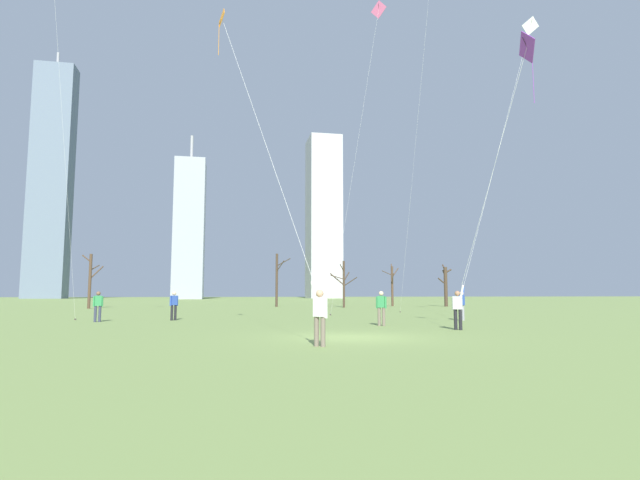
# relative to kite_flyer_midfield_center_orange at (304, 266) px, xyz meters

# --- Properties ---
(ground_plane) EXTENTS (400.00, 400.00, 0.00)m
(ground_plane) POSITION_rel_kite_flyer_midfield_center_orange_xyz_m (2.04, 2.11, -2.34)
(ground_plane) COLOR #7A934C
(kite_flyer_midfield_center_orange) EXTENTS (3.36, 6.40, 13.31)m
(kite_flyer_midfield_center_orange) POSITION_rel_kite_flyer_midfield_center_orange_xyz_m (0.00, 0.00, 0.00)
(kite_flyer_midfield_center_orange) COLOR #726656
(kite_flyer_midfield_center_orange) RESTS_ON ground
(kite_flyer_midfield_right_purple) EXTENTS (1.80, 4.40, 11.23)m
(kite_flyer_midfield_right_purple) POSITION_rel_kite_flyer_midfield_center_orange_xyz_m (7.49, 4.06, 0.34)
(kite_flyer_midfield_right_purple) COLOR black
(kite_flyer_midfield_right_purple) RESTS_ON ground
(kite_flyer_far_back_white) EXTENTS (7.41, 2.52, 19.82)m
(kite_flyer_far_back_white) POSITION_rel_kite_flyer_midfield_center_orange_xyz_m (12.00, 11.80, 2.03)
(kite_flyer_far_back_white) COLOR gray
(kite_flyer_far_back_white) RESTS_ON ground
(bystander_watching_nearby) EXTENTS (0.44, 0.35, 1.62)m
(bystander_watching_nearby) POSITION_rel_kite_flyer_midfield_center_orange_xyz_m (-5.13, 14.59, -1.44)
(bystander_watching_nearby) COLOR black
(bystander_watching_nearby) RESTS_ON ground
(bystander_strolling_midfield) EXTENTS (0.45, 0.35, 1.62)m
(bystander_strolling_midfield) POSITION_rel_kite_flyer_midfield_center_orange_xyz_m (4.92, 7.84, -1.44)
(bystander_strolling_midfield) COLOR #726656
(bystander_strolling_midfield) RESTS_ON ground
(bystander_far_off_by_trees) EXTENTS (0.49, 0.30, 1.62)m
(bystander_far_off_by_trees) POSITION_rel_kite_flyer_midfield_center_orange_xyz_m (-8.95, 13.68, -1.44)
(bystander_far_off_by_trees) COLOR #33384C
(bystander_far_off_by_trees) RESTS_ON ground
(distant_kite_low_near_trees_red) EXTENTS (0.19, 7.67, 23.86)m
(distant_kite_low_near_trees_red) POSITION_rel_kite_flyer_midfield_center_orange_xyz_m (11.53, 17.30, 17.95)
(distant_kite_low_near_trees_red) COLOR red
(distant_kite_low_near_trees_red) RESTS_ON ground
(distant_kite_drifting_left_pink) EXTENTS (3.89, 1.70, 22.61)m
(distant_kite_drifting_left_pink) POSITION_rel_kite_flyer_midfield_center_orange_xyz_m (8.03, 18.19, 18.05)
(distant_kite_drifting_left_pink) COLOR pink
(distant_kite_drifting_left_pink) RESTS_ON ground
(bare_tree_right_of_center) EXTENTS (1.59, 1.69, 5.99)m
(bare_tree_right_of_center) POSITION_rel_kite_flyer_midfield_center_orange_xyz_m (3.51, 41.77, 0.82)
(bare_tree_right_of_center) COLOR #423326
(bare_tree_right_of_center) RESTS_ON ground
(bare_tree_far_right_edge) EXTENTS (2.06, 1.21, 4.90)m
(bare_tree_far_right_edge) POSITION_rel_kite_flyer_midfield_center_orange_xyz_m (22.82, 39.60, 0.20)
(bare_tree_far_right_edge) COLOR #423326
(bare_tree_far_right_edge) RESTS_ON ground
(bare_tree_rightmost) EXTENTS (2.48, 2.74, 5.12)m
(bare_tree_rightmost) POSITION_rel_kite_flyer_midfield_center_orange_xyz_m (17.34, 42.48, 0.31)
(bare_tree_rightmost) COLOR #4C3828
(bare_tree_rightmost) RESTS_ON ground
(bare_tree_leftmost) EXTENTS (2.74, 2.55, 4.98)m
(bare_tree_leftmost) POSITION_rel_kite_flyer_midfield_center_orange_xyz_m (10.23, 37.65, 0.32)
(bare_tree_leftmost) COLOR #423326
(bare_tree_leftmost) RESTS_ON ground
(bare_tree_center) EXTENTS (2.07, 1.30, 5.44)m
(bare_tree_center) POSITION_rel_kite_flyer_midfield_center_orange_xyz_m (-15.49, 38.60, 0.57)
(bare_tree_center) COLOR #4C3828
(bare_tree_center) RESTS_ON ground
(skyline_mid_tower_left) EXTENTS (7.88, 10.56, 44.40)m
(skyline_mid_tower_left) POSITION_rel_kite_flyer_midfield_center_orange_xyz_m (-11.82, 122.95, 16.28)
(skyline_mid_tower_left) COLOR #9EA3AD
(skyline_mid_tower_left) RESTS_ON ground
(skyline_tall_tower) EXTENTS (10.91, 6.76, 73.44)m
(skyline_tall_tower) POSITION_rel_kite_flyer_midfield_center_orange_xyz_m (-52.72, 141.32, 32.23)
(skyline_tall_tower) COLOR slate
(skyline_tall_tower) RESTS_ON ground
(skyline_mid_tower_right) EXTENTS (9.80, 11.82, 50.35)m
(skyline_mid_tower_right) POSITION_rel_kite_flyer_midfield_center_orange_xyz_m (27.79, 137.64, 22.84)
(skyline_mid_tower_right) COLOR #B2B2B7
(skyline_mid_tower_right) RESTS_ON ground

